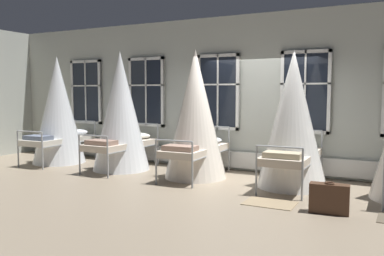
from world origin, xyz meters
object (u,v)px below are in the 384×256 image
at_px(cot_third, 195,116).
at_px(cot_fourth, 293,121).
at_px(cot_second, 121,113).
at_px(suitcase_dark, 329,198).
at_px(cot_first, 58,112).

xyz_separation_m(cot_third, cot_fourth, (2.00, 0.05, -0.05)).
bearing_deg(cot_second, suitcase_dark, -104.94).
relative_size(cot_second, suitcase_dark, 4.70).
distance_m(cot_first, cot_third, 3.88).
bearing_deg(cot_fourth, cot_third, 90.61).
distance_m(cot_second, suitcase_dark, 5.14).
relative_size(cot_first, suitcase_dark, 4.63).
bearing_deg(suitcase_dark, cot_first, 163.36).
relative_size(cot_first, cot_fourth, 1.04).
bearing_deg(cot_first, cot_third, -92.12).
bearing_deg(suitcase_dark, cot_fourth, 117.40).
height_order(cot_fourth, suitcase_dark, cot_fourth).
relative_size(cot_third, cot_fourth, 1.04).
bearing_deg(cot_first, suitcase_dark, -103.56).
bearing_deg(cot_first, cot_fourth, -91.45).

